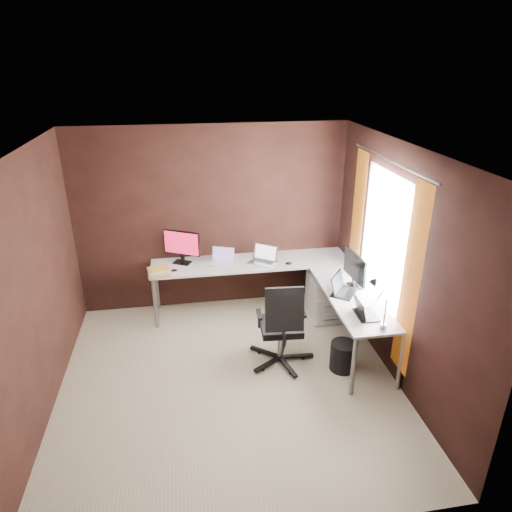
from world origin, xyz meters
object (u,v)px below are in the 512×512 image
at_px(monitor_right, 355,268).
at_px(laptop_black_small, 364,312).
at_px(book_stack, 159,271).
at_px(laptop_white, 222,260).
at_px(wastebasket, 343,356).
at_px(laptop_black_big, 342,289).
at_px(office_chair, 281,340).
at_px(desk_lamp, 378,298).
at_px(monitor_left, 182,245).
at_px(drawer_pedestal, 325,297).
at_px(laptop_silver, 264,259).

xyz_separation_m(monitor_right, laptop_black_small, (-0.13, -0.65, -0.20)).
height_order(monitor_right, book_stack, monitor_right).
relative_size(laptop_white, wastebasket, 1.07).
bearing_deg(laptop_black_big, wastebasket, -154.73).
xyz_separation_m(monitor_right, wastebasket, (-0.28, -0.57, -0.81)).
bearing_deg(laptop_white, book_stack, -144.16).
relative_size(monitor_right, laptop_black_small, 1.72).
xyz_separation_m(laptop_black_small, office_chair, (-0.82, 0.31, -0.47)).
bearing_deg(desk_lamp, laptop_white, 132.28).
bearing_deg(office_chair, laptop_white, 116.44).
height_order(monitor_left, desk_lamp, desk_lamp).
bearing_deg(drawer_pedestal, laptop_black_big, -93.78).
xyz_separation_m(laptop_silver, office_chair, (-0.01, -1.21, -0.47)).
relative_size(monitor_right, laptop_black_big, 1.27).
height_order(monitor_left, book_stack, monitor_left).
xyz_separation_m(laptop_black_small, desk_lamp, (0.04, -0.20, 0.28)).
bearing_deg(office_chair, monitor_left, 131.00).
relative_size(monitor_left, laptop_silver, 1.10).
height_order(laptop_silver, office_chair, office_chair).
xyz_separation_m(laptop_black_big, laptop_black_small, (0.06, -0.54, -0.00)).
bearing_deg(laptop_black_small, drawer_pedestal, 1.98).
relative_size(laptop_silver, book_stack, 1.37).
distance_m(monitor_right, book_stack, 2.42).
xyz_separation_m(office_chair, wastebasket, (0.67, -0.23, -0.14)).
height_order(drawer_pedestal, wastebasket, drawer_pedestal).
bearing_deg(desk_lamp, office_chair, 153.29).
relative_size(laptop_white, book_stack, 1.17).
bearing_deg(monitor_left, monitor_right, 0.50).
bearing_deg(drawer_pedestal, laptop_white, 164.97).
bearing_deg(desk_lamp, monitor_left, 139.58).
bearing_deg(laptop_black_small, monitor_right, -9.74).
bearing_deg(drawer_pedestal, laptop_black_small, -89.31).
distance_m(laptop_silver, desk_lamp, 1.94).
xyz_separation_m(monitor_left, book_stack, (-0.30, -0.32, -0.21)).
bearing_deg(drawer_pedestal, office_chair, -131.56).
bearing_deg(laptop_white, drawer_pedestal, 6.50).
distance_m(drawer_pedestal, monitor_left, 2.03).
xyz_separation_m(laptop_white, laptop_black_small, (1.35, -1.58, -0.00)).
relative_size(laptop_black_big, desk_lamp, 0.80).
bearing_deg(wastebasket, laptop_black_big, 78.29).
bearing_deg(book_stack, drawer_pedestal, -3.97).
bearing_deg(monitor_left, laptop_white, 16.12).
distance_m(laptop_black_small, desk_lamp, 0.35).
relative_size(office_chair, wastebasket, 3.15).
height_order(laptop_white, office_chair, office_chair).
distance_m(laptop_white, laptop_black_big, 1.66).
distance_m(laptop_black_big, laptop_black_small, 0.54).
bearing_deg(book_stack, laptop_black_big, -21.51).
bearing_deg(laptop_silver, office_chair, -55.08).
height_order(laptop_white, laptop_black_small, same).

